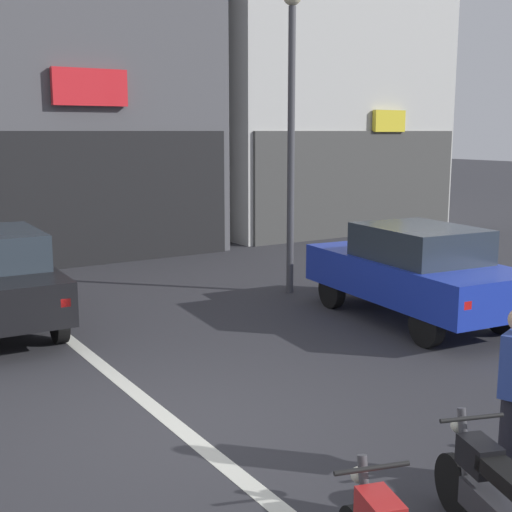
{
  "coord_description": "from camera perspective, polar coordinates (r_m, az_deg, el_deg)",
  "views": [
    {
      "loc": [
        -3.08,
        -6.33,
        3.2
      ],
      "look_at": [
        2.23,
        2.0,
        1.4
      ],
      "focal_mm": 48.32,
      "sensor_mm": 36.0,
      "label": 1
    }
  ],
  "objects": [
    {
      "name": "lane_centre_line",
      "position": [
        13.11,
        -17.96,
        -4.31
      ],
      "size": [
        0.2,
        18.0,
        0.01
      ],
      "primitive_type": "cube",
      "color": "silver",
      "rests_on": "ground"
    },
    {
      "name": "ground_plane",
      "position": [
        7.73,
        -6.16,
        -14.17
      ],
      "size": [
        120.0,
        120.0,
        0.0
      ],
      "primitive_type": "plane",
      "color": "#333338"
    },
    {
      "name": "building_far_right",
      "position": [
        25.34,
        1.51,
        15.87
      ],
      "size": [
        8.08,
        9.73,
        11.33
      ],
      "color": "silver",
      "rests_on": "ground"
    },
    {
      "name": "street_lamp",
      "position": [
        13.53,
        2.95,
        12.16
      ],
      "size": [
        0.36,
        0.36,
        5.87
      ],
      "color": "#47474C",
      "rests_on": "ground"
    },
    {
      "name": "motorcycle_black_row_left_mid",
      "position": [
        5.83,
        18.89,
        -18.33
      ],
      "size": [
        0.69,
        1.6,
        0.98
      ],
      "color": "black",
      "rests_on": "ground"
    },
    {
      "name": "car_blue_parked_kerbside",
      "position": [
        11.96,
        12.96,
        -1.11
      ],
      "size": [
        2.16,
        4.26,
        1.64
      ],
      "color": "black",
      "rests_on": "ground"
    }
  ]
}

